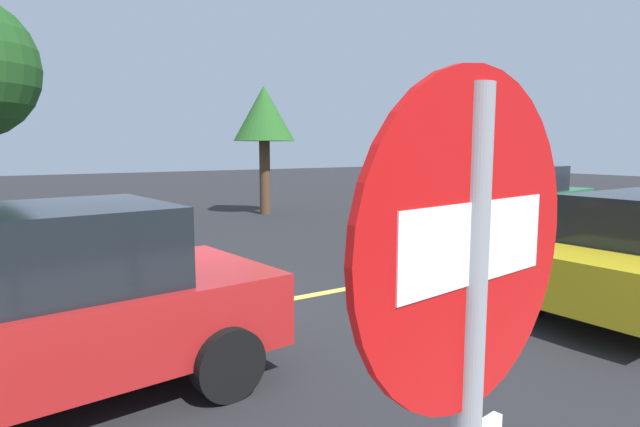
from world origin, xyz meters
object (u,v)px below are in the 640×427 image
(stop_sign, at_px, (467,398))
(car_green_near_curb, at_px, (525,197))
(car_red_behind_van, at_px, (14,312))
(tree_centre_verge, at_px, (264,116))

(stop_sign, relative_size, car_green_near_curb, 0.49)
(car_red_behind_van, bearing_deg, stop_sign, -79.71)
(car_red_behind_van, bearing_deg, tree_centre_verge, 53.54)
(car_green_near_curb, bearing_deg, car_red_behind_van, -162.19)
(stop_sign, relative_size, car_red_behind_van, 0.51)
(stop_sign, distance_m, car_red_behind_van, 4.15)
(car_green_near_curb, relative_size, tree_centre_verge, 1.15)
(tree_centre_verge, bearing_deg, car_green_near_curb, -53.87)
(car_red_behind_van, bearing_deg, car_green_near_curb, 17.81)
(stop_sign, height_order, car_green_near_curb, stop_sign)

